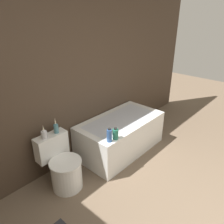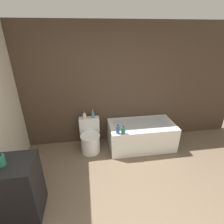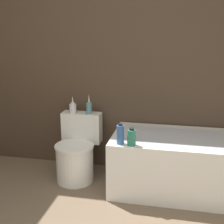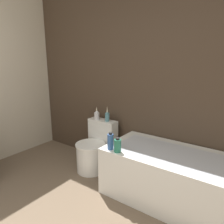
{
  "view_description": "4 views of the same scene",
  "coord_description": "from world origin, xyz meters",
  "views": [
    {
      "loc": [
        -1.58,
        0.02,
        2.14
      ],
      "look_at": [
        0.43,
        1.83,
        0.87
      ],
      "focal_mm": 35.0,
      "sensor_mm": 36.0,
      "label": 1
    },
    {
      "loc": [
        -0.34,
        -1.19,
        2.4
      ],
      "look_at": [
        0.12,
        1.78,
        0.99
      ],
      "focal_mm": 28.0,
      "sensor_mm": 36.0,
      "label": 2
    },
    {
      "loc": [
        0.7,
        -0.97,
        1.6
      ],
      "look_at": [
        0.11,
        1.81,
        0.83
      ],
      "focal_mm": 50.0,
      "sensor_mm": 36.0,
      "label": 3
    },
    {
      "loc": [
        1.57,
        -0.15,
        1.58
      ],
      "look_at": [
        0.07,
        1.92,
        0.92
      ],
      "focal_mm": 35.0,
      "sensor_mm": 36.0,
      "label": 4
    }
  ],
  "objects": [
    {
      "name": "wall_back_tiled",
      "position": [
        0.0,
        2.41,
        1.3
      ],
      "size": [
        6.4,
        0.06,
        2.6
      ],
      "color": "#423326",
      "rests_on": "ground_plane"
    },
    {
      "name": "shampoo_bottle_short",
      "position": [
        0.32,
        1.67,
        0.64
      ],
      "size": [
        0.08,
        0.08,
        0.16
      ],
      "color": "#267259",
      "rests_on": "bathtub"
    },
    {
      "name": "bathtub",
      "position": [
        0.81,
        1.99,
        0.29
      ],
      "size": [
        1.43,
        0.76,
        0.56
      ],
      "color": "white",
      "rests_on": "ground"
    },
    {
      "name": "vase_gold",
      "position": [
        -0.41,
        2.21,
        0.75
      ],
      "size": [
        0.08,
        0.08,
        0.19
      ],
      "color": "silver",
      "rests_on": "toilet"
    },
    {
      "name": "toilet",
      "position": [
        -0.32,
        2.03,
        0.29
      ],
      "size": [
        0.44,
        0.57,
        0.68
      ],
      "color": "white",
      "rests_on": "ground"
    },
    {
      "name": "shampoo_bottle_tall",
      "position": [
        0.22,
        1.69,
        0.65
      ],
      "size": [
        0.07,
        0.07,
        0.2
      ],
      "color": "#335999",
      "rests_on": "bathtub"
    },
    {
      "name": "vase_silver",
      "position": [
        -0.23,
        2.22,
        0.76
      ],
      "size": [
        0.06,
        0.06,
        0.22
      ],
      "color": "teal",
      "rests_on": "toilet"
    }
  ]
}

